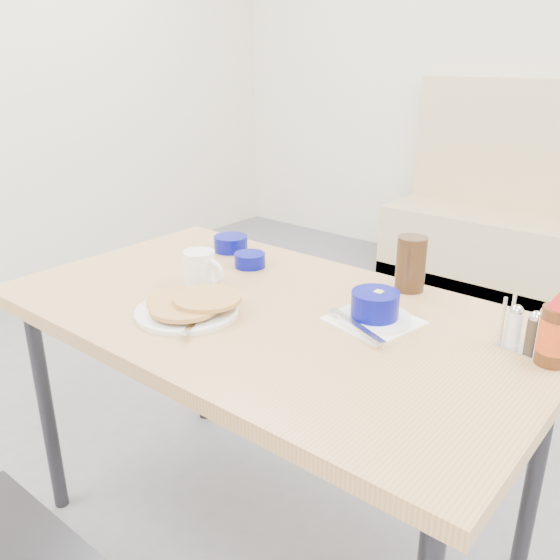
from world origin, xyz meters
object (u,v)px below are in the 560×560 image
Objects in this scene: butter_bowl at (250,260)px; syrup_bottle at (555,332)px; dining_table at (270,330)px; creamer_bowl at (231,244)px; booth_bench at (549,237)px; amber_tumbler at (411,264)px; condiment_caddy at (523,333)px; grits_setting at (374,309)px; pancake_plate at (189,306)px; coffee_mug at (201,269)px.

syrup_bottle is at bearing -2.71° from butter_bowl.
creamer_bowl is (-0.40, 0.27, 0.09)m from dining_table.
booth_bench is 2.26m from amber_tumbler.
dining_table is 0.61m from condiment_caddy.
grits_setting is 2.15× the size of creamer_bowl.
syrup_bottle reaches higher than creamer_bowl.
grits_setting is 2.01× the size of condiment_caddy.
condiment_caddy is at bearing -23.70° from amber_tumbler.
booth_bench is at bearing 90.00° from dining_table.
creamer_bowl is 1.17× the size of butter_bowl.
pancake_plate reaches higher than dining_table.
booth_bench is 2.59m from coffee_mug.
grits_setting is 0.25m from amber_tumbler.
dining_table is 5.95× the size of grits_setting.
dining_table is at bearing -38.86° from butter_bowl.
grits_setting is at bearing -171.47° from syrup_bottle.
grits_setting is at bearing -15.16° from creamer_bowl.
condiment_caddy is at bearing 17.74° from dining_table.
butter_bowl is 0.89m from syrup_bottle.
butter_bowl is 0.82m from condiment_caddy.
condiment_caddy is at bearing 159.94° from syrup_bottle.
condiment_caddy reaches higher than grits_setting.
booth_bench reaches higher than grits_setting.
coffee_mug is at bearing -61.12° from creamer_bowl.
pancake_plate is 0.78m from condiment_caddy.
syrup_bottle reaches higher than grits_setting.
dining_table is 0.33m from butter_bowl.
booth_bench is at bearing 112.81° from condiment_caddy.
amber_tumbler reaches higher than dining_table.
butter_bowl is at bearing -96.08° from booth_bench.
pancake_plate is (-0.14, -2.69, 0.43)m from booth_bench.
grits_setting is at bearing -84.19° from booth_bench.
amber_tumbler is at bearing -84.43° from booth_bench.
booth_bench is at bearing 105.07° from syrup_bottle.
coffee_mug is at bearing -179.17° from dining_table.
coffee_mug is 0.86× the size of amber_tumbler.
coffee_mug is 0.84m from condiment_caddy.
condiment_caddy reaches higher than butter_bowl.
coffee_mug is 1.39× the size of butter_bowl.
amber_tumbler is 0.39m from condiment_caddy.
booth_bench reaches higher than coffee_mug.
booth_bench reaches higher than amber_tumbler.
grits_setting is (0.49, 0.10, -0.02)m from coffee_mug.
coffee_mug is at bearing -158.02° from condiment_caddy.
booth_bench is 14.57× the size of coffee_mug.
creamer_bowl is at bearing 173.60° from syrup_bottle.
pancake_plate is at bearing -131.98° from dining_table.
coffee_mug reaches higher than butter_bowl.
syrup_bottle reaches higher than condiment_caddy.
amber_tumbler is at bearing 165.44° from condiment_caddy.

